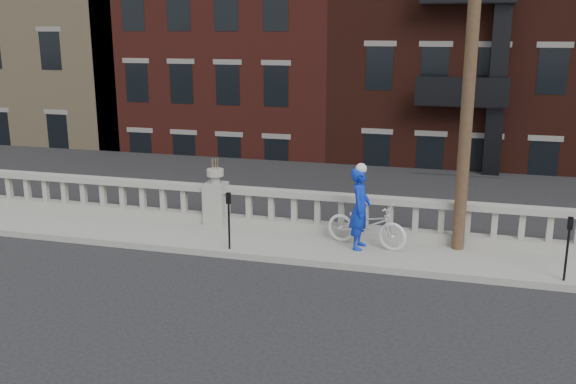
% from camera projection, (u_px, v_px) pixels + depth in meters
% --- Properties ---
extents(ground, '(120.00, 120.00, 0.00)m').
position_uv_depth(ground, '(147.00, 284.00, 13.35)').
color(ground, black).
rests_on(ground, ground).
extents(sidewalk, '(32.00, 2.20, 0.15)m').
position_uv_depth(sidewalk, '(203.00, 237.00, 16.13)').
color(sidewalk, gray).
rests_on(sidewalk, ground).
extents(balustrade, '(28.00, 0.34, 1.03)m').
position_uv_depth(balustrade, '(216.00, 205.00, 16.88)').
color(balustrade, gray).
rests_on(balustrade, sidewalk).
extents(planter_pedestal, '(0.55, 0.55, 1.76)m').
position_uv_depth(planter_pedestal, '(216.00, 198.00, 16.83)').
color(planter_pedestal, gray).
rests_on(planter_pedestal, sidewalk).
extents(lower_level, '(80.00, 44.00, 20.80)m').
position_uv_depth(lower_level, '(358.00, 76.00, 34.05)').
color(lower_level, '#605E59').
rests_on(lower_level, ground).
extents(utility_pole, '(1.60, 0.28, 10.00)m').
position_uv_depth(utility_pole, '(473.00, 25.00, 13.80)').
color(utility_pole, '#422D1E').
rests_on(utility_pole, sidewalk).
extents(parking_meter_c, '(0.10, 0.09, 1.36)m').
position_uv_depth(parking_meter_c, '(229.00, 214.00, 14.84)').
color(parking_meter_c, black).
rests_on(parking_meter_c, sidewalk).
extents(parking_meter_d, '(0.10, 0.09, 1.36)m').
position_uv_depth(parking_meter_d, '(568.00, 241.00, 12.96)').
color(parking_meter_d, black).
rests_on(parking_meter_d, sidewalk).
extents(bicycle, '(2.12, 1.20, 1.05)m').
position_uv_depth(bicycle, '(367.00, 224.00, 15.14)').
color(bicycle, silver).
rests_on(bicycle, sidewalk).
extents(cyclist, '(0.50, 0.73, 1.93)m').
position_uv_depth(cyclist, '(360.00, 208.00, 14.88)').
color(cyclist, '#0C2ABC').
rests_on(cyclist, sidewalk).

